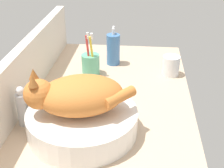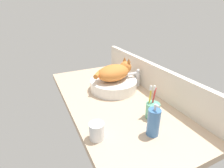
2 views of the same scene
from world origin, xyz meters
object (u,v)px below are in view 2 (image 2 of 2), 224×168
water_glass (97,132)px  faucet (136,77)px  soap_dispenser (153,122)px  cat (115,72)px  toothbrush_cup (152,110)px  sink_basin (113,85)px

water_glass → faucet: bearing=130.7°
soap_dispenser → cat: bearing=173.7°
toothbrush_cup → sink_basin: bearing=-174.4°
cat → toothbrush_cup: cat is taller
faucet → water_glass: faucet is taller
soap_dispenser → faucet: bearing=155.6°
cat → toothbrush_cup: size_ratio=1.71×
cat → soap_dispenser: (52.33, -5.76, -6.35)cm
sink_basin → cat: cat is taller
cat → soap_dispenser: bearing=-6.3°
faucet → soap_dispenser: soap_dispenser is taller
soap_dispenser → toothbrush_cup: (-11.40, 8.41, -2.28)cm
toothbrush_cup → soap_dispenser: bearing=-36.4°
sink_basin → soap_dispenser: size_ratio=1.97×
sink_basin → soap_dispenser: 52.18cm
water_glass → soap_dispenser: bearing=70.6°
faucet → sink_basin: bearing=-96.4°
sink_basin → soap_dispenser: soap_dispenser is taller
toothbrush_cup → water_glass: bearing=-85.6°
cat → toothbrush_cup: (40.93, 2.65, -8.63)cm
cat → water_glass: cat is taller
toothbrush_cup → water_glass: 33.59cm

